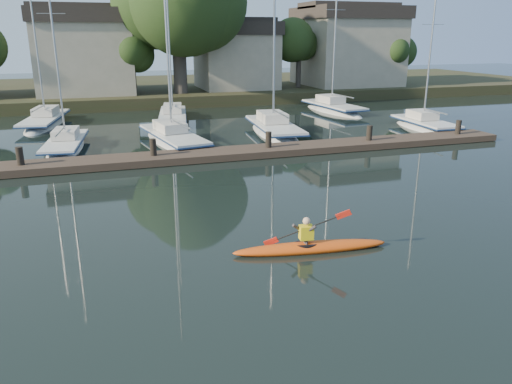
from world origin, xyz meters
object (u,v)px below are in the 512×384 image
object	(u,v)px
sailboat_2	(174,146)
sailboat_7	(333,114)
kayak	(310,245)
dock	(213,154)
sailboat_6	(173,123)
sailboat_4	(424,132)
sailboat_5	(46,128)
sailboat_3	(274,137)
sailboat_1	(67,152)

from	to	relation	value
sailboat_2	sailboat_7	world-z (taller)	sailboat_2
kayak	dock	size ratio (longest dim) A/B	0.14
dock	sailboat_2	distance (m)	4.60
dock	sailboat_6	distance (m)	12.27
sailboat_4	sailboat_6	world-z (taller)	sailboat_6
sailboat_5	dock	bearing A→B (deg)	-46.79
sailboat_2	sailboat_4	size ratio (longest dim) A/B	1.26
sailboat_2	sailboat_5	distance (m)	11.64
dock	sailboat_4	world-z (taller)	sailboat_4
sailboat_3	dock	bearing A→B (deg)	-130.08
dock	sailboat_4	distance (m)	15.84
sailboat_1	sailboat_4	distance (m)	22.67
sailboat_1	kayak	bearing A→B (deg)	-59.93
sailboat_1	sailboat_6	bearing A→B (deg)	53.31
sailboat_3	sailboat_7	xyz separation A→B (m)	(7.84, 7.47, 0.01)
sailboat_5	sailboat_6	xyz separation A→B (m)	(8.79, -0.95, 0.01)
sailboat_4	sailboat_5	bearing A→B (deg)	161.66
sailboat_1	sailboat_3	size ratio (longest dim) A/B	0.87
sailboat_1	sailboat_3	xyz separation A→B (m)	(12.49, 0.61, -0.04)
sailboat_4	sailboat_1	bearing A→B (deg)	-179.35
kayak	sailboat_5	distance (m)	26.83
sailboat_1	sailboat_2	xyz separation A→B (m)	(5.91, -0.26, -0.02)
sailboat_4	kayak	bearing A→B (deg)	-131.18
sailboat_5	sailboat_7	bearing A→B (deg)	7.86
dock	sailboat_6	world-z (taller)	sailboat_6
sailboat_6	sailboat_7	bearing A→B (deg)	11.59
sailboat_2	sailboat_6	distance (m)	7.97
sailboat_2	sailboat_3	distance (m)	6.64
sailboat_6	sailboat_1	bearing A→B (deg)	-123.44
kayak	sailboat_4	size ratio (longest dim) A/B	0.40
sailboat_2	sailboat_4	bearing A→B (deg)	-11.90
sailboat_7	sailboat_3	bearing A→B (deg)	-141.22
kayak	sailboat_6	xyz separation A→B (m)	(-0.21, 24.32, -0.35)
kayak	sailboat_6	bearing A→B (deg)	98.27
sailboat_5	sailboat_1	bearing A→B (deg)	-69.84
kayak	sailboat_5	size ratio (longest dim) A/B	0.32
kayak	sailboat_3	size ratio (longest dim) A/B	0.33
dock	sailboat_4	size ratio (longest dim) A/B	2.92
kayak	sailboat_1	bearing A→B (deg)	121.49
dock	sailboat_2	world-z (taller)	sailboat_2
dock	sailboat_7	xyz separation A→B (m)	(13.07, 12.72, -0.41)
sailboat_2	dock	bearing A→B (deg)	-82.48
sailboat_1	sailboat_3	distance (m)	12.51
sailboat_5	sailboat_7	size ratio (longest dim) A/B	1.07
sailboat_6	sailboat_7	distance (m)	13.22
dock	sailboat_4	xyz separation A→B (m)	(15.39, 3.72, -0.39)
sailboat_5	sailboat_2	bearing A→B (deg)	-40.20
sailboat_2	sailboat_5	bearing A→B (deg)	121.02
sailboat_2	sailboat_3	world-z (taller)	sailboat_2
dock	sailboat_2	xyz separation A→B (m)	(-1.35, 4.38, -0.39)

